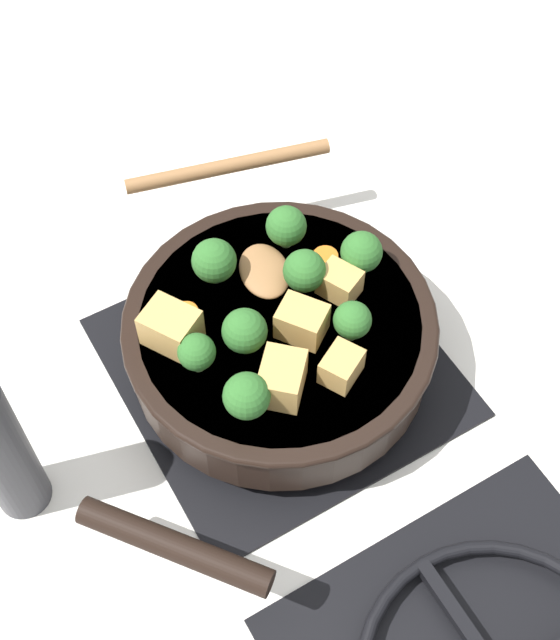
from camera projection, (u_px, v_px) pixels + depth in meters
ground_plane at (280, 368)px, 0.91m from camera, size 2.40×2.40×0.00m
front_burner_grate at (280, 362)px, 0.90m from camera, size 0.31×0.31×0.03m
skillet_pan at (279, 337)px, 0.86m from camera, size 0.40×0.37×0.06m
wooden_spoon at (244, 211)px, 0.90m from camera, size 0.22×0.21×0.02m
tofu_cube_center_large at (341, 366)px, 0.79m from camera, size 0.05×0.04×0.03m
tofu_cube_near_handle at (171, 327)px, 0.81m from camera, size 0.06×0.06×0.04m
tofu_cube_east_chunk at (302, 321)px, 0.82m from camera, size 0.05×0.05×0.03m
tofu_cube_west_chunk at (341, 284)px, 0.84m from camera, size 0.04×0.05×0.03m
tofu_cube_back_piece at (282, 379)px, 0.78m from camera, size 0.06×0.06×0.04m
broccoli_floret_near_spoon at (197, 352)px, 0.79m from camera, size 0.03×0.03×0.04m
broccoli_floret_center_top at (245, 331)px, 0.80m from camera, size 0.04×0.04×0.05m
broccoli_floret_east_rim at (304, 271)px, 0.84m from camera, size 0.04×0.04×0.05m
broccoli_floret_west_rim at (247, 396)px, 0.76m from camera, size 0.04×0.04×0.05m
broccoli_floret_north_edge at (214, 261)px, 0.84m from camera, size 0.04×0.04×0.05m
broccoli_floret_south_cluster at (286, 226)px, 0.87m from camera, size 0.04×0.04×0.05m
broccoli_floret_mid_floret at (352, 320)px, 0.81m from camera, size 0.04×0.04×0.04m
broccoli_floret_small_inner at (361, 252)px, 0.85m from camera, size 0.04×0.04×0.05m
carrot_slice_orange_thin at (325, 257)px, 0.88m from camera, size 0.03×0.03×0.01m
carrot_slice_near_center at (186, 312)px, 0.84m from camera, size 0.02×0.02×0.01m
pepper_mill at (0, 451)px, 0.75m from camera, size 0.05×0.05×0.21m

